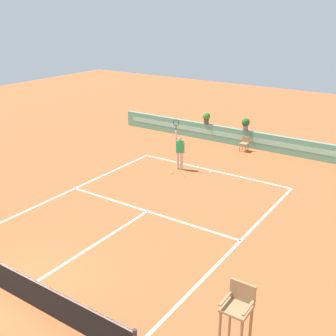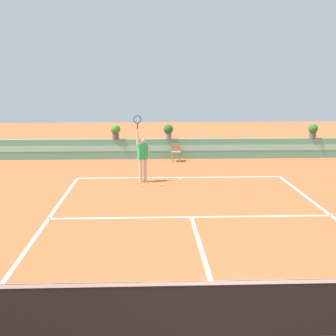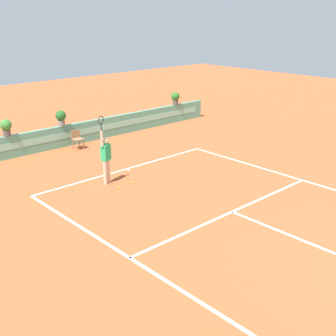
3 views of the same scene
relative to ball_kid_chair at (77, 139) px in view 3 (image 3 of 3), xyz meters
name	(u,v)px [view 3 (image 3 of 3)]	position (x,y,z in m)	size (l,w,h in m)	color
ground_plane	(242,216)	(-0.07, -9.66, -0.48)	(60.00, 60.00, 0.00)	#B2562D
court_lines	(224,209)	(-0.07, -8.94, -0.47)	(8.32, 11.94, 0.01)	white
back_wall_barrier	(68,135)	(-0.07, 0.73, 0.02)	(18.00, 0.21, 1.00)	#599E84
ball_kid_chair	(77,139)	(0.00, 0.00, 0.00)	(0.44, 0.44, 0.85)	#99754C
tennis_player	(106,156)	(-1.54, -4.52, 0.57)	(0.59, 0.33, 2.58)	beige
tennis_ball_near_baseline	(118,178)	(-0.99, -4.42, -0.44)	(0.07, 0.07, 0.07)	#CCE033
tennis_ball_mid_court	(119,188)	(-1.54, -5.25, -0.44)	(0.07, 0.07, 0.07)	#CCE033
tennis_ball_by_sideline	(133,182)	(-0.84, -5.19, -0.44)	(0.07, 0.07, 0.07)	#CCE033
potted_plant_far_right	(175,97)	(6.92, 0.73, 0.93)	(0.48, 0.48, 0.72)	#514C47
potted_plant_left	(6,127)	(-2.94, 0.73, 0.93)	(0.48, 0.48, 0.72)	#514C47
potted_plant_centre	(61,117)	(-0.34, 0.73, 0.93)	(0.48, 0.48, 0.72)	gray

